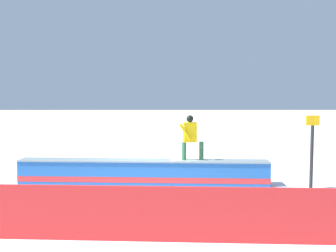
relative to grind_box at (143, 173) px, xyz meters
The scene contains 5 objects.
ground_plane 0.35m from the grind_box, ahead, with size 120.00×120.00×0.00m, color white.
grind_box is the anchor object (origin of this frame).
snowboarder 1.90m from the grind_box, behind, with size 1.44×0.50×1.41m.
safety_fence 4.77m from the grind_box, 90.00° to the left, with size 12.44×0.06×1.07m, color red.
trail_marker 5.16m from the grind_box, behind, with size 0.40×0.10×2.20m.
Camera 1 is at (-0.69, 11.94, 2.79)m, focal length 41.07 mm.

